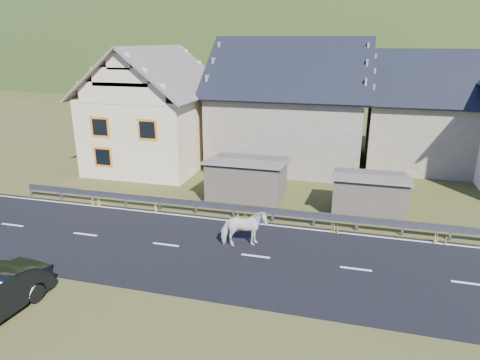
% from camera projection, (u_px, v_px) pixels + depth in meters
% --- Properties ---
extents(ground, '(160.00, 160.00, 0.00)m').
position_uv_depth(ground, '(256.00, 257.00, 17.59)').
color(ground, '#384114').
rests_on(ground, ground).
extents(road, '(60.00, 7.00, 0.04)m').
position_uv_depth(road, '(256.00, 257.00, 17.58)').
color(road, black).
rests_on(road, ground).
extents(lane_markings, '(60.00, 6.60, 0.01)m').
position_uv_depth(lane_markings, '(256.00, 256.00, 17.57)').
color(lane_markings, silver).
rests_on(lane_markings, road).
extents(guardrail, '(28.10, 0.09, 0.75)m').
position_uv_depth(guardrail, '(273.00, 211.00, 20.79)').
color(guardrail, '#93969B').
rests_on(guardrail, ground).
extents(shed_left, '(4.30, 3.30, 2.40)m').
position_uv_depth(shed_left, '(247.00, 180.00, 23.70)').
color(shed_left, '#675B4B').
rests_on(shed_left, ground).
extents(shed_right, '(3.80, 2.90, 2.20)m').
position_uv_depth(shed_right, '(369.00, 195.00, 21.67)').
color(shed_right, '#675B4B').
rests_on(shed_right, ground).
extents(house_cream, '(7.80, 9.80, 8.30)m').
position_uv_depth(house_cream, '(155.00, 103.00, 29.70)').
color(house_cream, beige).
rests_on(house_cream, ground).
extents(house_stone_a, '(10.80, 9.80, 8.90)m').
position_uv_depth(house_stone_a, '(290.00, 98.00, 30.15)').
color(house_stone_a, gray).
rests_on(house_stone_a, ground).
extents(house_stone_b, '(9.80, 8.80, 8.10)m').
position_uv_depth(house_stone_b, '(438.00, 105.00, 29.65)').
color(house_stone_b, gray).
rests_on(house_stone_b, ground).
extents(mountain, '(440.00, 280.00, 260.00)m').
position_uv_depth(mountain, '(358.00, 108.00, 187.77)').
color(mountain, '#243B15').
rests_on(mountain, ground).
extents(conifer_patch, '(76.00, 50.00, 28.00)m').
position_uv_depth(conifer_patch, '(161.00, 49.00, 130.19)').
color(conifer_patch, black).
rests_on(conifer_patch, ground).
extents(horse, '(1.52, 2.11, 1.62)m').
position_uv_depth(horse, '(244.00, 229.00, 18.20)').
color(horse, silver).
rests_on(horse, road).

